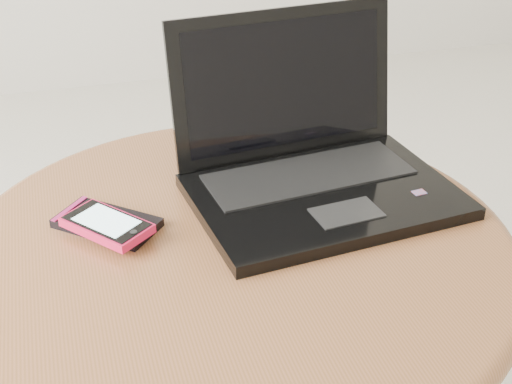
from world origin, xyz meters
name	(u,v)px	position (x,y,z in m)	size (l,w,h in m)	color
table	(237,312)	(-0.03, -0.02, 0.44)	(0.70, 0.70, 0.56)	#5F2D16
laptop	(312,162)	(0.10, 0.07, 0.60)	(0.36, 0.31, 0.22)	black
phone_black	(107,223)	(-0.18, 0.05, 0.56)	(0.14, 0.14, 0.01)	black
phone_pink	(107,225)	(-0.18, 0.02, 0.58)	(0.11, 0.12, 0.01)	#D81644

